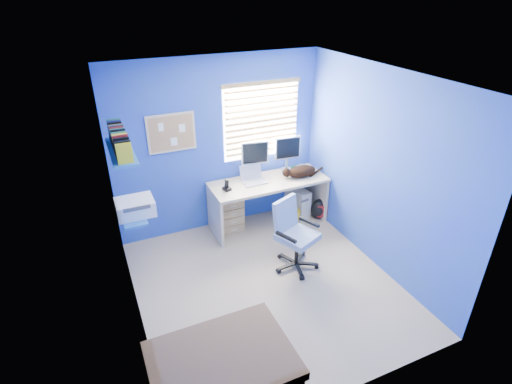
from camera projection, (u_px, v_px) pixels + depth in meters
name	position (u px, v px, depth m)	size (l,w,h in m)	color
floor	(266.00, 285.00, 4.91)	(3.00, 3.20, 0.00)	tan
ceiling	(270.00, 79.00, 3.74)	(3.00, 3.20, 0.00)	white
wall_back	(219.00, 146.00, 5.62)	(3.00, 0.01, 2.50)	#2D58A1
wall_front	(358.00, 287.00, 3.04)	(3.00, 0.01, 2.50)	#2D58A1
wall_left	(125.00, 227.00, 3.79)	(0.01, 3.20, 2.50)	#2D58A1
wall_right	(379.00, 172.00, 4.87)	(0.01, 3.20, 2.50)	#2D58A1
desk	(268.00, 203.00, 5.97)	(1.72, 0.65, 0.74)	tan
laptop	(254.00, 176.00, 5.70)	(0.33, 0.26, 0.22)	silver
monitor_left	(254.00, 159.00, 5.83)	(0.40, 0.12, 0.54)	silver
monitor_right	(287.00, 154.00, 6.00)	(0.40, 0.12, 0.54)	silver
phone	(227.00, 185.00, 5.51)	(0.09, 0.11, 0.17)	black
mug	(293.00, 170.00, 6.02)	(0.10, 0.09, 0.10)	#256D5A
cd_spindle	(302.00, 167.00, 6.13)	(0.13, 0.13, 0.07)	silver
cat	(302.00, 171.00, 5.90)	(0.45, 0.24, 0.16)	black
tower_pc	(297.00, 202.00, 6.31)	(0.19, 0.44, 0.45)	beige
drawer_boxes	(230.00, 213.00, 5.90)	(0.35, 0.28, 0.54)	tan
yellow_book	(296.00, 215.00, 6.15)	(0.03, 0.17, 0.24)	yellow
backpack	(319.00, 209.00, 6.23)	(0.28, 0.21, 0.33)	black
bed_corner	(223.00, 379.00, 3.44)	(1.14, 0.81, 0.55)	brown
office_chair	(294.00, 243.00, 5.10)	(0.70, 0.70, 0.93)	black
window_blinds	(262.00, 121.00, 5.68)	(1.15, 0.05, 1.10)	white
corkboard	(171.00, 133.00, 5.23)	(0.64, 0.02, 0.52)	tan
wall_shelves	(127.00, 175.00, 4.36)	(0.42, 0.90, 1.05)	#2866AC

